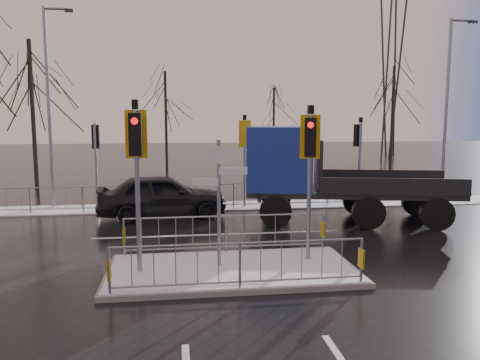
{
  "coord_description": "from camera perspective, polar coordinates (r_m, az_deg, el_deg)",
  "views": [
    {
      "loc": [
        -1.28,
        -10.88,
        3.74
      ],
      "look_at": [
        0.67,
        3.55,
        1.8
      ],
      "focal_mm": 35.0,
      "sensor_mm": 36.0,
      "label": 1
    }
  ],
  "objects": [
    {
      "name": "ground",
      "position": [
        11.58,
        -0.95,
        -11.26
      ],
      "size": [
        120.0,
        120.0,
        0.0
      ],
      "primitive_type": "plane",
      "color": "black",
      "rests_on": "ground"
    },
    {
      "name": "flatbed_truck",
      "position": [
        17.13,
        8.36,
        1.07
      ],
      "size": [
        7.79,
        4.23,
        3.42
      ],
      "color": "black",
      "rests_on": "ground"
    },
    {
      "name": "snow_verge",
      "position": [
        19.88,
        -3.87,
        -3.22
      ],
      "size": [
        30.0,
        2.0,
        0.04
      ],
      "primitive_type": "cube",
      "color": "white",
      "rests_on": "ground"
    },
    {
      "name": "far_kerb_fixtures",
      "position": [
        19.23,
        -2.92,
        -0.56
      ],
      "size": [
        18.0,
        0.65,
        3.83
      ],
      "color": "gray",
      "rests_on": "ground"
    },
    {
      "name": "car_far_lane",
      "position": [
        17.92,
        -9.43,
        -1.88
      ],
      "size": [
        5.01,
        2.42,
        1.65
      ],
      "primitive_type": "imported",
      "rotation": [
        0.0,
        0.0,
        1.67
      ],
      "color": "black",
      "rests_on": "ground"
    },
    {
      "name": "pylon_wires",
      "position": [
        45.32,
        16.76,
        16.53
      ],
      "size": [
        70.0,
        2.38,
        19.97
      ],
      "color": "#2D3033",
      "rests_on": "ground"
    },
    {
      "name": "lane_markings",
      "position": [
        11.26,
        -0.74,
        -11.79
      ],
      "size": [
        8.0,
        11.38,
        0.01
      ],
      "color": "silver",
      "rests_on": "ground"
    },
    {
      "name": "tree_far_a",
      "position": [
        32.91,
        -9.06,
        9.38
      ],
      "size": [
        3.75,
        3.75,
        7.08
      ],
      "color": "black",
      "rests_on": "ground"
    },
    {
      "name": "tree_far_b",
      "position": [
        35.64,
        4.14,
        8.28
      ],
      "size": [
        3.25,
        3.25,
        6.14
      ],
      "color": "black",
      "rests_on": "ground"
    },
    {
      "name": "tree_far_c",
      "position": [
        35.38,
        18.16,
        9.49
      ],
      "size": [
        4.0,
        4.0,
        7.55
      ],
      "color": "black",
      "rests_on": "ground"
    },
    {
      "name": "street_lamp_left",
      "position": [
        21.04,
        -22.14,
        9.08
      ],
      "size": [
        1.25,
        0.18,
        8.2
      ],
      "color": "gray",
      "rests_on": "ground"
    },
    {
      "name": "traffic_island",
      "position": [
        11.47,
        -1.02,
        -9.4
      ],
      "size": [
        6.0,
        3.04,
        4.15
      ],
      "color": "slate",
      "rests_on": "ground"
    },
    {
      "name": "street_lamp_right",
      "position": [
        22.73,
        24.03,
        8.58
      ],
      "size": [
        1.25,
        0.18,
        8.0
      ],
      "color": "gray",
      "rests_on": "ground"
    },
    {
      "name": "tree_near_b",
      "position": [
        24.37,
        -24.09,
        10.24
      ],
      "size": [
        4.0,
        4.0,
        7.55
      ],
      "color": "black",
      "rests_on": "ground"
    }
  ]
}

